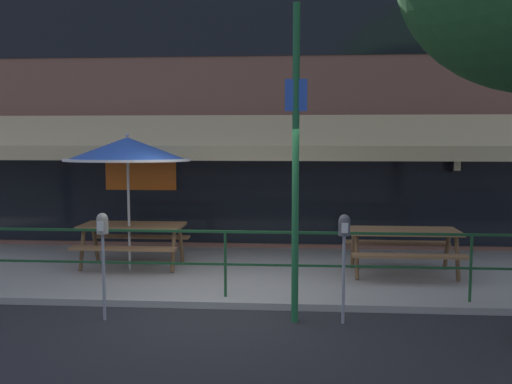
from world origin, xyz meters
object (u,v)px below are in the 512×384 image
object	(u,v)px
picnic_table_left	(133,233)
street_sign_pole	(296,162)
picnic_table_centre	(403,239)
patio_umbrella_left	(127,150)
parking_meter_near	(103,234)
parking_meter_far	(344,236)

from	to	relation	value
picnic_table_left	street_sign_pole	world-z (taller)	street_sign_pole
picnic_table_centre	patio_umbrella_left	size ratio (longest dim) A/B	0.76
picnic_table_centre	patio_umbrella_left	xyz separation A→B (m)	(-4.68, 0.05, 1.47)
picnic_table_left	picnic_table_centre	bearing A→B (deg)	-3.00
picnic_table_left	parking_meter_near	size ratio (longest dim) A/B	1.27
parking_meter_near	street_sign_pole	bearing A→B (deg)	2.79
picnic_table_left	patio_umbrella_left	world-z (taller)	patio_umbrella_left
parking_meter_near	street_sign_pole	size ratio (longest dim) A/B	0.35
parking_meter_near	parking_meter_far	xyz separation A→B (m)	(3.12, 0.09, 0.00)
picnic_table_centre	parking_meter_far	size ratio (longest dim) A/B	1.27
patio_umbrella_left	picnic_table_left	bearing A→B (deg)	90.00
picnic_table_centre	picnic_table_left	bearing A→B (deg)	177.00
picnic_table_centre	street_sign_pole	size ratio (longest dim) A/B	0.44
picnic_table_centre	street_sign_pole	distance (m)	3.22
patio_umbrella_left	parking_meter_near	size ratio (longest dim) A/B	1.67
street_sign_pole	parking_meter_near	bearing A→B (deg)	-177.21
picnic_table_centre	parking_meter_far	bearing A→B (deg)	-116.76
picnic_table_left	parking_meter_near	bearing A→B (deg)	-81.49
picnic_table_left	street_sign_pole	size ratio (longest dim) A/B	0.44
patio_umbrella_left	parking_meter_near	bearing A→B (deg)	-80.82
picnic_table_left	picnic_table_centre	world-z (taller)	same
picnic_table_left	street_sign_pole	bearing A→B (deg)	-41.19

